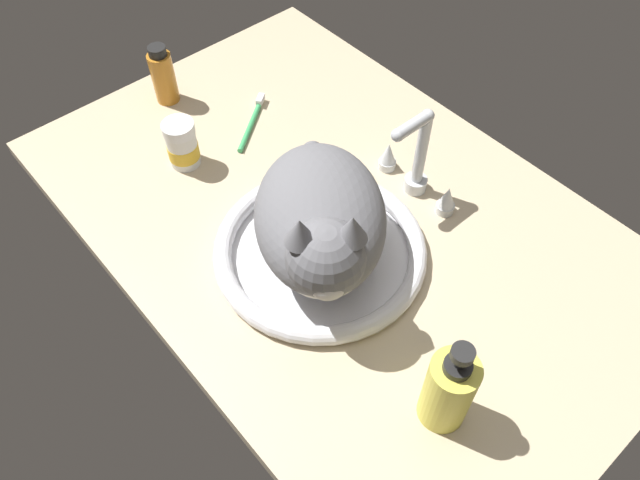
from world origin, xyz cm
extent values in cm
cube|color=#CCB793|center=(0.00, 0.00, 1.50)|extent=(108.71, 70.17, 3.00)
torus|color=white|center=(4.33, -7.71, 4.49)|extent=(34.33, 34.33, 2.97)
cylinder|color=white|center=(4.33, -7.71, 3.30)|extent=(29.88, 29.88, 0.60)
cylinder|color=silver|center=(4.33, 14.56, 4.22)|extent=(4.00, 4.00, 2.43)
cylinder|color=silver|center=(4.33, 14.56, 12.55)|extent=(2.00, 2.00, 14.23)
sphere|color=silver|center=(4.33, 14.56, 19.66)|extent=(2.20, 2.20, 2.20)
cylinder|color=silver|center=(4.33, 11.23, 19.66)|extent=(2.00, 6.66, 2.00)
sphere|color=silver|center=(4.33, 7.90, 19.66)|extent=(2.10, 2.10, 2.10)
cylinder|color=silver|center=(-2.64, 14.56, 3.80)|extent=(3.20, 3.20, 1.60)
cone|color=silver|center=(-2.64, 14.56, 6.63)|extent=(2.88, 2.88, 4.07)
cylinder|color=silver|center=(11.30, 14.56, 3.80)|extent=(3.20, 3.20, 1.60)
cone|color=silver|center=(11.30, 14.56, 6.63)|extent=(2.88, 2.88, 4.07)
ellipsoid|color=slate|center=(4.33, -7.71, 12.93)|extent=(34.16, 32.63, 13.92)
sphere|color=slate|center=(13.20, -14.47, 17.60)|extent=(11.01, 11.01, 11.01)
cone|color=slate|center=(15.20, -11.84, 23.52)|extent=(4.19, 4.19, 4.13)
cone|color=slate|center=(11.19, -17.10, 23.52)|extent=(4.19, 4.19, 4.13)
ellipsoid|color=silver|center=(16.48, -16.97, 16.50)|extent=(5.43, 5.68, 3.52)
ellipsoid|color=silver|center=(12.09, -13.62, 12.24)|extent=(12.80, 13.39, 7.66)
cylinder|color=slate|center=(-7.62, 1.40, 7.57)|extent=(10.34, 8.95, 3.20)
cylinder|color=#E5DB4C|center=(34.99, -12.78, 9.45)|extent=(6.45, 6.45, 12.91)
cylinder|color=black|center=(34.99, -12.78, 16.51)|extent=(3.55, 3.55, 1.20)
cylinder|color=black|center=(34.99, -12.78, 18.15)|extent=(1.29, 1.29, 2.09)
cylinder|color=black|center=(34.99, -12.78, 19.79)|extent=(2.90, 2.90, 1.20)
cylinder|color=white|center=(-27.79, -12.25, 6.59)|extent=(5.46, 5.46, 7.19)
cylinder|color=gold|center=(-27.79, -12.25, 6.02)|extent=(5.62, 5.62, 2.87)
cylinder|color=white|center=(-27.79, -12.25, 11.19)|extent=(5.73, 5.73, 2.01)
cylinder|color=#C67A23|center=(-45.13, -4.91, 8.18)|extent=(4.59, 4.59, 10.35)
cylinder|color=black|center=(-45.13, -4.91, 14.25)|extent=(3.44, 3.44, 1.80)
cylinder|color=#3FB266|center=(-27.10, 1.85, 3.50)|extent=(8.61, 11.07, 1.00)
cube|color=white|center=(-31.78, 8.13, 4.10)|extent=(2.52, 2.80, 1.20)
camera|label=1|loc=(48.88, -46.72, 83.48)|focal=34.54mm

